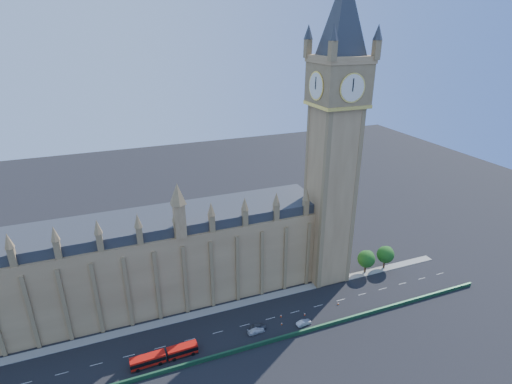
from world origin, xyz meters
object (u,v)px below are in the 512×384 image
object	(u,v)px
red_bus	(164,356)
car_white	(256,331)
car_silver	(304,323)
car_grey	(258,327)

from	to	relation	value
red_bus	car_white	xyz separation A→B (m)	(25.50, 0.90, -0.82)
car_silver	red_bus	bearing A→B (deg)	82.94
car_grey	car_white	xyz separation A→B (m)	(-1.09, -1.23, -0.06)
car_grey	car_white	distance (m)	1.65
red_bus	car_white	bearing A→B (deg)	0.19
car_grey	car_silver	distance (m)	13.19
car_silver	car_white	world-z (taller)	car_silver
red_bus	car_grey	bearing A→B (deg)	2.76
car_silver	car_grey	bearing A→B (deg)	70.56
red_bus	car_silver	bearing A→B (deg)	-3.33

